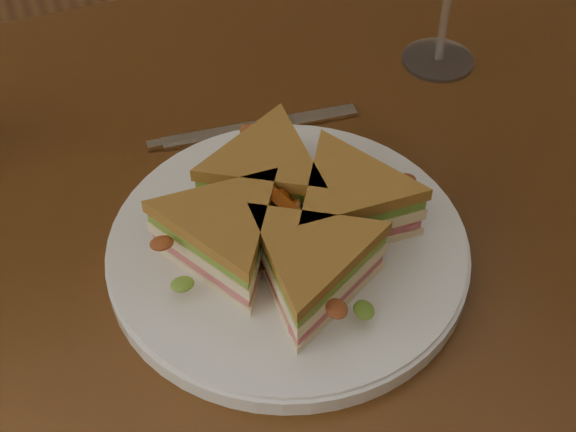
{
  "coord_description": "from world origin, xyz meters",
  "views": [
    {
      "loc": [
        -0.12,
        -0.47,
        1.28
      ],
      "look_at": [
        0.05,
        -0.05,
        0.8
      ],
      "focal_mm": 50.0,
      "sensor_mm": 36.0,
      "label": 1
    }
  ],
  "objects": [
    {
      "name": "sandwich_wedges",
      "position": [
        0.05,
        -0.05,
        0.8
      ],
      "size": [
        0.24,
        0.24,
        0.06
      ],
      "color": "#FFEDBC",
      "rests_on": "plate"
    },
    {
      "name": "knife",
      "position": [
        0.07,
        0.11,
        0.75
      ],
      "size": [
        0.22,
        0.04,
        0.0
      ],
      "rotation": [
        0.0,
        0.0,
        -0.1
      ],
      "color": "silver",
      "rests_on": "table"
    },
    {
      "name": "plate",
      "position": [
        0.05,
        -0.05,
        0.76
      ],
      "size": [
        0.31,
        0.31,
        0.02
      ],
      "primitive_type": "cylinder",
      "color": "white",
      "rests_on": "table"
    },
    {
      "name": "spoon",
      "position": [
        -0.02,
        0.03,
        0.75
      ],
      "size": [
        0.18,
        0.03,
        0.01
      ],
      "rotation": [
        0.0,
        0.0,
        0.04
      ],
      "color": "silver",
      "rests_on": "table"
    },
    {
      "name": "table",
      "position": [
        0.0,
        0.0,
        0.65
      ],
      "size": [
        1.2,
        0.8,
        0.75
      ],
      "color": "#371E0C",
      "rests_on": "ground"
    },
    {
      "name": "crisps_mound",
      "position": [
        0.05,
        -0.05,
        0.79
      ],
      "size": [
        0.09,
        0.09,
        0.05
      ],
      "primitive_type": null,
      "color": "#BF5718",
      "rests_on": "plate"
    }
  ]
}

